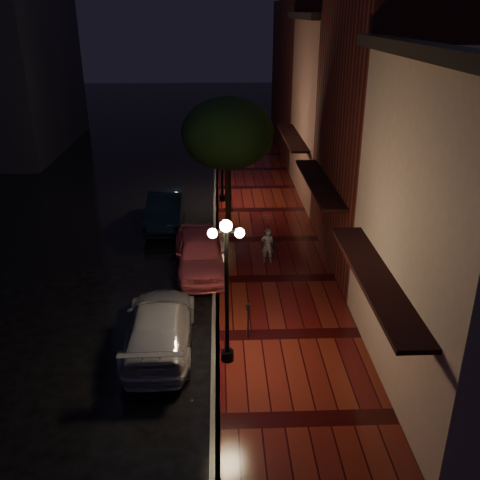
% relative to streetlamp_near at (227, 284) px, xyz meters
% --- Properties ---
extents(ground, '(120.00, 120.00, 0.00)m').
position_rel_streetlamp_near_xyz_m(ground, '(-0.35, 5.00, -2.60)').
color(ground, black).
rests_on(ground, ground).
extents(sidewalk, '(4.50, 60.00, 0.15)m').
position_rel_streetlamp_near_xyz_m(sidewalk, '(1.90, 5.00, -2.53)').
color(sidewalk, '#430B0C').
rests_on(sidewalk, ground).
extents(curb, '(0.25, 60.00, 0.15)m').
position_rel_streetlamp_near_xyz_m(curb, '(-0.35, 5.00, -2.53)').
color(curb, '#595451').
rests_on(curb, ground).
extents(storefront_mid, '(5.00, 8.00, 11.00)m').
position_rel_streetlamp_near_xyz_m(storefront_mid, '(6.65, 7.00, 2.90)').
color(storefront_mid, '#511914').
rests_on(storefront_mid, ground).
extents(storefront_far, '(5.00, 8.00, 9.00)m').
position_rel_streetlamp_near_xyz_m(storefront_far, '(6.65, 15.00, 1.90)').
color(storefront_far, '#8C5951').
rests_on(storefront_far, ground).
extents(storefront_extra, '(5.00, 12.00, 10.00)m').
position_rel_streetlamp_near_xyz_m(storefront_extra, '(6.65, 25.00, 2.40)').
color(storefront_extra, '#511914').
rests_on(storefront_extra, ground).
extents(streetlamp_near, '(0.96, 0.36, 4.31)m').
position_rel_streetlamp_near_xyz_m(streetlamp_near, '(0.00, 0.00, 0.00)').
color(streetlamp_near, black).
rests_on(streetlamp_near, sidewalk).
extents(streetlamp_far, '(0.96, 0.36, 4.31)m').
position_rel_streetlamp_near_xyz_m(streetlamp_far, '(0.00, 14.00, 0.00)').
color(streetlamp_far, black).
rests_on(streetlamp_far, sidewalk).
extents(street_tree, '(4.16, 4.16, 5.80)m').
position_rel_streetlamp_near_xyz_m(street_tree, '(0.26, 10.99, 1.64)').
color(street_tree, black).
rests_on(street_tree, sidewalk).
extents(pink_car, '(2.30, 4.79, 1.58)m').
position_rel_streetlamp_near_xyz_m(pink_car, '(-0.95, 6.04, -1.81)').
color(pink_car, '#DF5C69').
rests_on(pink_car, ground).
extents(navy_car, '(1.63, 4.64, 1.53)m').
position_rel_streetlamp_near_xyz_m(navy_car, '(-2.73, 11.04, -1.84)').
color(navy_car, black).
rests_on(navy_car, ground).
extents(silver_car, '(2.09, 4.99, 1.44)m').
position_rel_streetlamp_near_xyz_m(silver_car, '(-2.01, 0.95, -1.88)').
color(silver_car, '#A8A7AF').
rests_on(silver_car, ground).
extents(woman_with_umbrella, '(0.85, 0.87, 2.05)m').
position_rel_streetlamp_near_xyz_m(woman_with_umbrella, '(1.71, 6.39, -1.10)').
color(woman_with_umbrella, silver).
rests_on(woman_with_umbrella, sidewalk).
extents(parking_meter, '(0.12, 0.09, 1.18)m').
position_rel_streetlamp_near_xyz_m(parking_meter, '(0.65, 1.12, -1.74)').
color(parking_meter, black).
rests_on(parking_meter, sidewalk).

